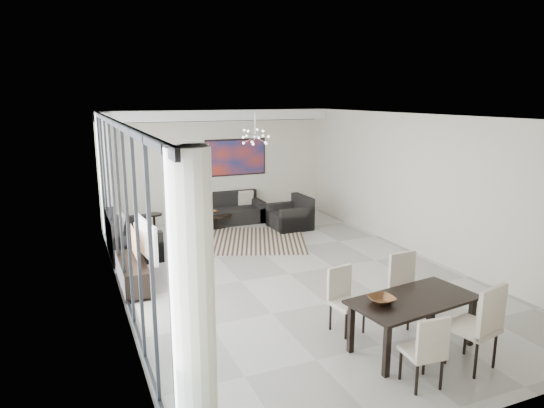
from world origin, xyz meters
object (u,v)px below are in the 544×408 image
tv_console (133,274)px  television (139,240)px  dining_table (413,305)px  coffee_table (212,219)px  sofa_main (222,213)px

tv_console → television: television is taller
tv_console → dining_table: 4.76m
coffee_table → tv_console: size_ratio=0.68×
television → dining_table: size_ratio=0.66×
coffee_table → sofa_main: 0.44m
television → dining_table: bearing=-148.1°
coffee_table → dining_table: (0.70, -6.90, 0.41)m
sofa_main → dining_table: (0.36, -7.17, 0.35)m
coffee_table → dining_table: size_ratio=0.57×
coffee_table → sofa_main: size_ratio=0.48×
coffee_table → dining_table: dining_table is taller
tv_console → dining_table: dining_table is taller
tv_console → dining_table: (3.08, -3.61, 0.38)m
dining_table → sofa_main: bearing=92.9°
sofa_main → tv_console: (-2.72, -3.56, -0.03)m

